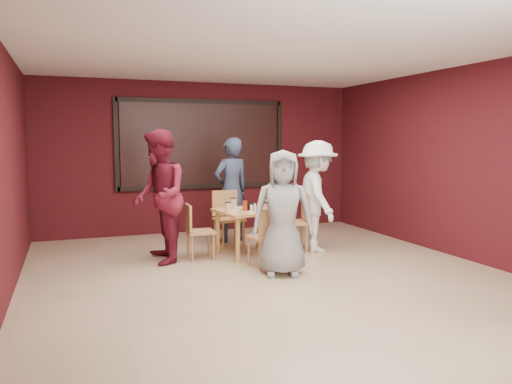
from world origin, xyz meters
name	(u,v)px	position (x,y,z in m)	size (l,w,h in m)	color
floor	(273,278)	(0.00, 0.00, 0.00)	(7.00, 7.00, 0.00)	tan
window_blinds	(203,144)	(0.00, 3.45, 1.65)	(3.00, 0.02, 1.50)	black
dining_table	(249,215)	(0.13, 1.28, 0.61)	(0.98, 0.98, 0.84)	tan
chair_front	(268,234)	(0.12, 0.48, 0.47)	(0.45, 0.45, 0.83)	#B77547
chair_back	(227,215)	(0.04, 2.06, 0.51)	(0.47, 0.47, 0.91)	#B77547
chair_left	(196,228)	(-0.66, 1.34, 0.46)	(0.40, 0.40, 0.81)	#B77547
chair_right	(298,218)	(0.97, 1.33, 0.51)	(0.53, 0.53, 0.90)	#B77547
diner_front	(283,213)	(0.18, 0.11, 0.80)	(0.79, 0.51, 1.61)	gray
diner_back	(231,190)	(0.22, 2.37, 0.89)	(0.65, 0.42, 1.77)	#303D56
diner_left	(159,196)	(-1.19, 1.31, 0.94)	(0.92, 0.71, 1.89)	maroon
diner_right	(317,196)	(1.25, 1.22, 0.86)	(1.11, 0.64, 1.73)	white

